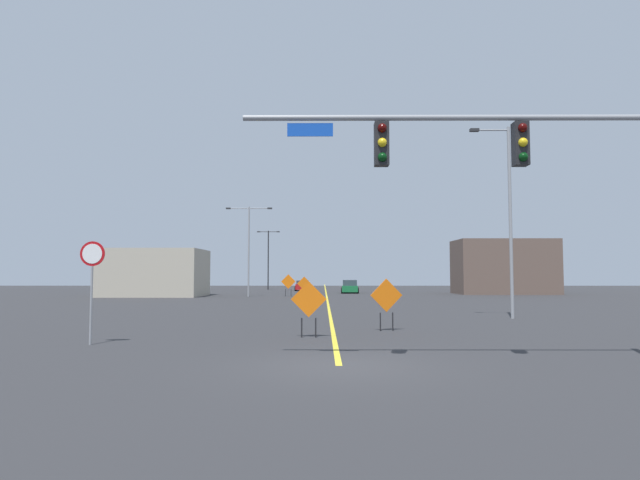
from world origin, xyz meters
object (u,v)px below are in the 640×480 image
at_px(street_lamp_mid_left, 508,213).
at_px(construction_sign_left_lane, 288,282).
at_px(construction_sign_median_far, 304,285).
at_px(traffic_signal_assembly, 520,166).
at_px(street_lamp_near_left, 249,243).
at_px(car_red_passing, 303,286).
at_px(construction_sign_right_lane, 386,298).
at_px(car_green_distant, 350,287).
at_px(street_lamp_near_right, 268,255).
at_px(stop_sign, 92,272).
at_px(construction_sign_left_shoulder, 309,302).

height_order(street_lamp_mid_left, construction_sign_left_lane, street_lamp_mid_left).
bearing_deg(construction_sign_median_far, traffic_signal_assembly, -79.53).
relative_size(street_lamp_near_left, car_red_passing, 2.24).
height_order(construction_sign_right_lane, car_green_distant, construction_sign_right_lane).
xyz_separation_m(street_lamp_near_right, car_green_distant, (10.66, -13.47, -4.15)).
relative_size(stop_sign, street_lamp_near_left, 0.37).
relative_size(street_lamp_mid_left, street_lamp_near_right, 1.15).
relative_size(construction_sign_right_lane, construction_sign_left_lane, 0.93).
distance_m(street_lamp_near_right, construction_sign_right_lane, 55.11).
bearing_deg(car_green_distant, street_lamp_near_right, 128.37).
bearing_deg(construction_sign_left_shoulder, traffic_signal_assembly, -47.36).
bearing_deg(construction_sign_median_far, construction_sign_right_lane, -81.35).
xyz_separation_m(construction_sign_left_shoulder, car_green_distant, (3.56, 42.74, -0.53)).
relative_size(street_lamp_mid_left, car_red_passing, 2.44).
xyz_separation_m(construction_sign_left_shoulder, construction_sign_left_lane, (-2.85, 33.65, 0.14)).
relative_size(stop_sign, car_red_passing, 0.82).
bearing_deg(construction_sign_right_lane, construction_sign_median_far, 98.65).
height_order(street_lamp_near_left, car_green_distant, street_lamp_near_left).
bearing_deg(construction_sign_right_lane, car_red_passing, 95.83).
distance_m(street_lamp_near_left, construction_sign_right_lane, 32.51).
xyz_separation_m(street_lamp_mid_left, construction_sign_left_shoulder, (-9.52, -7.78, -3.93)).
height_order(traffic_signal_assembly, street_lamp_mid_left, street_lamp_mid_left).
height_order(street_lamp_mid_left, construction_sign_left_shoulder, street_lamp_mid_left).
bearing_deg(traffic_signal_assembly, construction_sign_left_lane, 101.57).
bearing_deg(construction_sign_left_lane, construction_sign_right_lane, -79.67).
bearing_deg(street_lamp_near_right, traffic_signal_assembly, -78.76).
distance_m(street_lamp_mid_left, construction_sign_right_lane, 9.53).
relative_size(street_lamp_near_left, construction_sign_left_lane, 4.05).
height_order(street_lamp_near_left, construction_sign_median_far, street_lamp_near_left).
height_order(street_lamp_mid_left, construction_sign_median_far, street_lamp_mid_left).
xyz_separation_m(street_lamp_mid_left, construction_sign_median_far, (-10.66, 20.87, -3.91)).
bearing_deg(car_green_distant, street_lamp_near_left, -136.19).
distance_m(construction_sign_left_lane, construction_sign_median_far, 5.28).
distance_m(construction_sign_median_far, car_red_passing, 22.71).
bearing_deg(street_lamp_near_right, construction_sign_left_lane, -79.33).
distance_m(construction_sign_right_lane, car_red_passing, 49.46).
height_order(stop_sign, construction_sign_median_far, stop_sign).
xyz_separation_m(street_lamp_near_left, construction_sign_median_far, (5.48, -4.33, -3.92)).
bearing_deg(street_lamp_near_right, car_green_distant, -51.63).
height_order(traffic_signal_assembly, stop_sign, traffic_signal_assembly).
bearing_deg(construction_sign_median_far, street_lamp_near_left, 141.66).
bearing_deg(street_lamp_near_left, construction_sign_left_shoulder, -78.65).
relative_size(traffic_signal_assembly, street_lamp_near_right, 1.23).
bearing_deg(construction_sign_right_lane, stop_sign, -156.87).
bearing_deg(construction_sign_right_lane, construction_sign_left_shoulder, -143.60).
xyz_separation_m(construction_sign_right_lane, car_red_passing, (-5.02, 49.20, -0.63)).
height_order(traffic_signal_assembly, car_red_passing, traffic_signal_assembly).
bearing_deg(street_lamp_mid_left, street_lamp_near_right, 108.94).
bearing_deg(construction_sign_median_far, street_lamp_mid_left, -62.95).
bearing_deg(street_lamp_near_right, construction_sign_median_far, -77.80).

